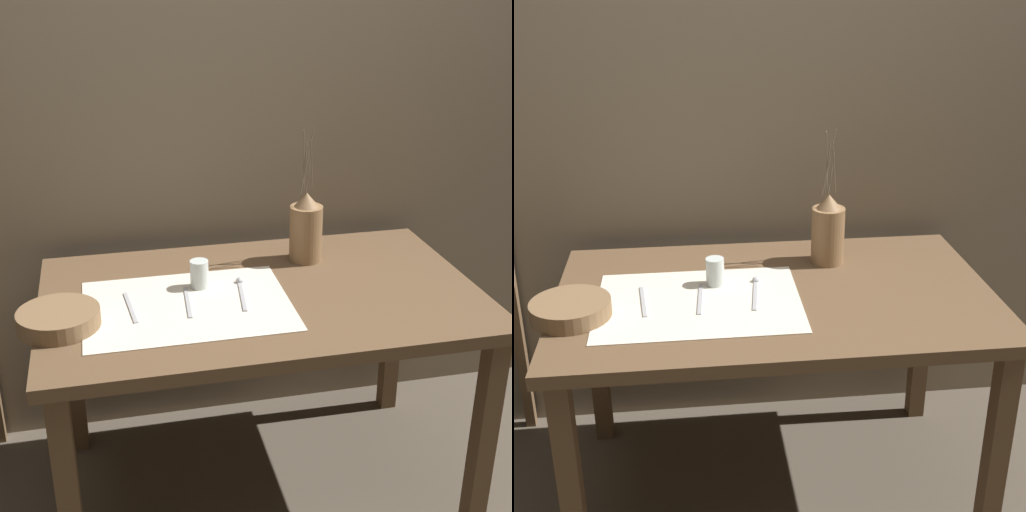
# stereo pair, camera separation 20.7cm
# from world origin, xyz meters

# --- Properties ---
(ground_plane) EXTENTS (12.00, 12.00, 0.00)m
(ground_plane) POSITION_xyz_m (0.00, 0.00, 0.00)
(ground_plane) COLOR brown
(stone_wall_back) EXTENTS (7.00, 0.06, 2.40)m
(stone_wall_back) POSITION_xyz_m (0.00, 0.52, 1.20)
(stone_wall_back) COLOR #7A6B56
(stone_wall_back) RESTS_ON ground_plane
(wooden_table) EXTENTS (1.34, 0.83, 0.74)m
(wooden_table) POSITION_xyz_m (0.00, 0.00, 0.65)
(wooden_table) COLOR brown
(wooden_table) RESTS_ON ground_plane
(linen_cloth) EXTENTS (0.61, 0.46, 0.00)m
(linen_cloth) POSITION_xyz_m (-0.24, -0.05, 0.75)
(linen_cloth) COLOR beige
(linen_cloth) RESTS_ON wooden_table
(pitcher_with_flowers) EXTENTS (0.11, 0.11, 0.46)m
(pitcher_with_flowers) POSITION_xyz_m (0.20, 0.21, 0.86)
(pitcher_with_flowers) COLOR olive
(pitcher_with_flowers) RESTS_ON wooden_table
(wooden_bowl) EXTENTS (0.23, 0.23, 0.05)m
(wooden_bowl) POSITION_xyz_m (-0.60, -0.10, 0.77)
(wooden_bowl) COLOR brown
(wooden_bowl) RESTS_ON wooden_table
(glass_tumbler_near) EXTENTS (0.06, 0.06, 0.09)m
(glass_tumbler_near) POSITION_xyz_m (-0.18, 0.07, 0.79)
(glass_tumbler_near) COLOR silver
(glass_tumbler_near) RESTS_ON wooden_table
(fork_outer) EXTENTS (0.03, 0.20, 0.00)m
(fork_outer) POSITION_xyz_m (-0.40, -0.03, 0.75)
(fork_outer) COLOR #A8A8AD
(fork_outer) RESTS_ON wooden_table
(knife_center) EXTENTS (0.02, 0.20, 0.00)m
(knife_center) POSITION_xyz_m (-0.23, -0.03, 0.75)
(knife_center) COLOR #A8A8AD
(knife_center) RESTS_ON wooden_table
(spoon_outer) EXTENTS (0.04, 0.21, 0.02)m
(spoon_outer) POSITION_xyz_m (-0.06, 0.03, 0.75)
(spoon_outer) COLOR #A8A8AD
(spoon_outer) RESTS_ON wooden_table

